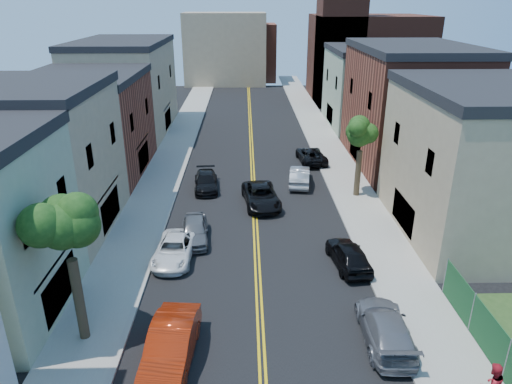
{
  "coord_description": "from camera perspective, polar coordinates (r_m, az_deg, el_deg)",
  "views": [
    {
      "loc": [
        -0.62,
        -3.05,
        14.17
      ],
      "look_at": [
        0.07,
        26.26,
        2.0
      ],
      "focal_mm": 32.77,
      "sensor_mm": 36.0,
      "label": 1
    }
  ],
  "objects": [
    {
      "name": "curb_right",
      "position": [
        45.8,
        7.24,
        4.44
      ],
      "size": [
        0.3,
        100.0,
        0.15
      ],
      "primitive_type": "cube",
      "color": "gray",
      "rests_on": "ground"
    },
    {
      "name": "black_suv_lane",
      "position": [
        34.37,
        0.63,
        -0.48
      ],
      "size": [
        3.05,
        5.49,
        1.45
      ],
      "primitive_type": "imported",
      "rotation": [
        0.0,
        0.0,
        0.13
      ],
      "color": "black",
      "rests_on": "ground"
    },
    {
      "name": "dark_car_right_far",
      "position": [
        43.86,
        6.76,
        4.48
      ],
      "size": [
        2.69,
        5.13,
        1.38
      ],
      "primitive_type": "imported",
      "rotation": [
        0.0,
        0.0,
        3.23
      ],
      "color": "black",
      "rests_on": "ground"
    },
    {
      "name": "backdrop_center",
      "position": [
        89.52,
        -0.99,
        16.67
      ],
      "size": [
        10.0,
        8.0,
        10.0
      ],
      "primitive_type": "cube",
      "color": "brown",
      "rests_on": "ground"
    },
    {
      "name": "bldg_left_tan_near",
      "position": [
        32.55,
        -25.59,
        2.99
      ],
      "size": [
        9.0,
        10.0,
        9.0
      ],
      "primitive_type": "cube",
      "color": "#998466",
      "rests_on": "ground"
    },
    {
      "name": "white_pickup",
      "position": [
        27.81,
        -9.94,
        -6.94
      ],
      "size": [
        2.4,
        4.74,
        1.28
      ],
      "primitive_type": "imported",
      "rotation": [
        0.0,
        0.0,
        -0.06
      ],
      "color": "silver",
      "rests_on": "ground"
    },
    {
      "name": "bldg_right_brick",
      "position": [
        44.53,
        18.11,
        9.56
      ],
      "size": [
        9.0,
        14.0,
        10.0
      ],
      "primitive_type": "cube",
      "color": "brown",
      "rests_on": "ground"
    },
    {
      "name": "curb_left",
      "position": [
        45.63,
        -8.27,
        4.31
      ],
      "size": [
        0.3,
        100.0,
        0.15
      ],
      "primitive_type": "cube",
      "color": "gray",
      "rests_on": "ground"
    },
    {
      "name": "black_car_left",
      "position": [
        37.52,
        -6.12,
        1.28
      ],
      "size": [
        2.18,
        4.6,
        1.3
      ],
      "primitive_type": "imported",
      "rotation": [
        0.0,
        0.0,
        0.08
      ],
      "color": "black",
      "rests_on": "ground"
    },
    {
      "name": "backdrop_left",
      "position": [
        85.51,
        -3.78,
        17.02
      ],
      "size": [
        14.0,
        8.0,
        12.0
      ],
      "primitive_type": "cube",
      "color": "#998466",
      "rests_on": "ground"
    },
    {
      "name": "grey_car_right",
      "position": [
        22.24,
        15.52,
        -15.65
      ],
      "size": [
        2.19,
        5.03,
        1.44
      ],
      "primitive_type": "imported",
      "rotation": [
        0.0,
        0.0,
        3.11
      ],
      "color": "slate",
      "rests_on": "ground"
    },
    {
      "name": "bldg_left_brick",
      "position": [
        42.51,
        -19.82,
        7.37
      ],
      "size": [
        9.0,
        12.0,
        8.0
      ],
      "primitive_type": "cube",
      "color": "brown",
      "rests_on": "ground"
    },
    {
      "name": "silver_car_right",
      "position": [
        38.41,
        5.35,
        1.98
      ],
      "size": [
        2.15,
        4.67,
        1.48
      ],
      "primitive_type": "imported",
      "rotation": [
        0.0,
        0.0,
        3.01
      ],
      "color": "#97999E",
      "rests_on": "ground"
    },
    {
      "name": "tree_right_far",
      "position": [
        35.16,
        12.88,
        8.14
      ],
      "size": [
        4.4,
        4.4,
        8.03
      ],
      "color": "#342A1A",
      "rests_on": "sidewalk_right"
    },
    {
      "name": "black_car_right",
      "position": [
        27.24,
        11.23,
        -7.51
      ],
      "size": [
        2.27,
        4.47,
        1.46
      ],
      "primitive_type": "imported",
      "rotation": [
        0.0,
        0.0,
        3.27
      ],
      "color": "black",
      "rests_on": "ground"
    },
    {
      "name": "grey_car_left",
      "position": [
        29.65,
        -7.52,
        -4.65
      ],
      "size": [
        2.01,
        4.33,
        1.44
      ],
      "primitive_type": "imported",
      "rotation": [
        0.0,
        0.0,
        0.08
      ],
      "color": "#575A5E",
      "rests_on": "ground"
    },
    {
      "name": "sidewalk_right",
      "position": [
        46.09,
        9.4,
        4.43
      ],
      "size": [
        3.2,
        100.0,
        0.15
      ],
      "primitive_type": "cube",
      "color": "gray",
      "rests_on": "ground"
    },
    {
      "name": "tree_left_mid",
      "position": [
        20.03,
        -22.48,
        -1.54
      ],
      "size": [
        5.2,
        5.2,
        9.29
      ],
      "color": "#342A1A",
      "rests_on": "sidewalk_left"
    },
    {
      "name": "bldg_right_palegrn",
      "position": [
        57.82,
        13.62,
        12.05
      ],
      "size": [
        9.0,
        12.0,
        8.5
      ],
      "primitive_type": "cube",
      "color": "gray",
      "rests_on": "ground"
    },
    {
      "name": "bldg_left_tan_far",
      "position": [
        55.51,
        -15.63,
        11.97
      ],
      "size": [
        9.0,
        16.0,
        9.5
      ],
      "primitive_type": "cube",
      "color": "#998466",
      "rests_on": "ground"
    },
    {
      "name": "sidewalk_left",
      "position": [
        45.88,
        -10.44,
        4.27
      ],
      "size": [
        3.2,
        100.0,
        0.15
      ],
      "primitive_type": "cube",
      "color": "gray",
      "rests_on": "ground"
    },
    {
      "name": "church",
      "position": [
        72.47,
        12.72,
        16.54
      ],
      "size": [
        16.2,
        14.2,
        22.6
      ],
      "color": "#4C2319",
      "rests_on": "ground"
    },
    {
      "name": "bldg_right_tan",
      "position": [
        32.23,
        25.73,
        2.79
      ],
      "size": [
        9.0,
        12.0,
        9.0
      ],
      "primitive_type": "cube",
      "color": "#998466",
      "rests_on": "ground"
    },
    {
      "name": "red_sedan",
      "position": [
        20.72,
        -10.35,
        -17.96
      ],
      "size": [
        2.13,
        5.2,
        1.67
      ],
      "primitive_type": "imported",
      "rotation": [
        0.0,
        0.0,
        -0.07
      ],
      "color": "#AA250B",
      "rests_on": "ground"
    }
  ]
}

